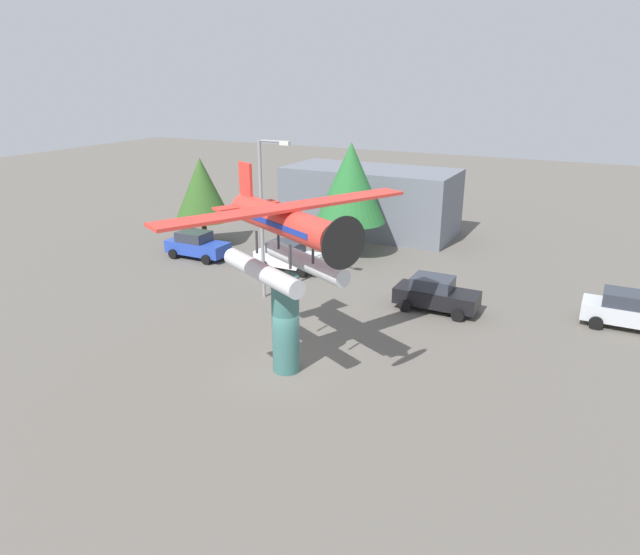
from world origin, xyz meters
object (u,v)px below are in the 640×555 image
(car_far_black, at_px, (436,294))
(streetlight_primary, at_px, (264,209))
(storefront_building, at_px, (370,200))
(tree_west, at_px, (202,189))
(floatplane_monument, at_px, (286,234))
(tree_east, at_px, (351,183))
(car_distant_silver, at_px, (629,310))
(car_near_blue, at_px, (197,245))
(display_pedestal, at_px, (286,324))
(car_mid_white, at_px, (288,256))

(car_far_black, relative_size, streetlight_primary, 0.50)
(storefront_building, distance_m, tree_west, 12.61)
(floatplane_monument, bearing_deg, tree_west, 164.53)
(car_far_black, height_order, tree_east, tree_east)
(car_distant_silver, height_order, tree_east, tree_east)
(car_near_blue, xyz_separation_m, tree_west, (-1.48, 2.71, 3.10))
(display_pedestal, bearing_deg, storefront_building, 103.96)
(car_near_blue, bearing_deg, car_distant_silver, 1.04)
(car_mid_white, bearing_deg, tree_west, 165.44)
(storefront_building, bearing_deg, streetlight_primary, -88.44)
(display_pedestal, distance_m, car_far_black, 9.72)
(car_near_blue, xyz_separation_m, car_mid_white, (6.59, 0.62, 0.00))
(car_far_black, bearing_deg, storefront_building, 124.71)
(car_near_blue, height_order, car_far_black, same)
(display_pedestal, height_order, storefront_building, storefront_building)
(car_mid_white, xyz_separation_m, storefront_building, (0.91, 10.81, 1.55))
(car_far_black, bearing_deg, car_distant_silver, 13.21)
(car_near_blue, bearing_deg, tree_east, 31.23)
(floatplane_monument, relative_size, storefront_building, 0.77)
(display_pedestal, height_order, car_far_black, display_pedestal)
(streetlight_primary, xyz_separation_m, tree_east, (0.72, 9.24, -0.01))
(display_pedestal, relative_size, storefront_building, 0.32)
(car_far_black, height_order, car_distant_silver, same)
(car_distant_silver, height_order, streetlight_primary, streetlight_primary)
(tree_west, bearing_deg, streetlight_primary, -35.54)
(floatplane_monument, height_order, storefront_building, floatplane_monument)
(streetlight_primary, bearing_deg, car_near_blue, 153.20)
(floatplane_monument, bearing_deg, streetlight_primary, 154.95)
(display_pedestal, distance_m, car_distant_silver, 16.57)
(car_near_blue, xyz_separation_m, tree_east, (8.64, 5.24, 3.97))
(tree_east, bearing_deg, car_mid_white, -113.91)
(car_near_blue, relative_size, tree_west, 0.68)
(floatplane_monument, bearing_deg, car_far_black, 96.16)
(car_far_black, height_order, streetlight_primary, streetlight_primary)
(car_distant_silver, height_order, storefront_building, storefront_building)
(car_mid_white, xyz_separation_m, tree_east, (2.05, 4.62, 3.97))
(car_mid_white, xyz_separation_m, tree_west, (-8.07, 2.10, 3.10))
(display_pedestal, height_order, tree_east, tree_east)
(display_pedestal, distance_m, tree_west, 19.72)
(car_far_black, relative_size, storefront_building, 0.33)
(car_near_blue, xyz_separation_m, car_far_black, (16.53, -1.60, 0.00))
(tree_west, xyz_separation_m, tree_east, (10.12, 2.53, 0.87))
(car_near_blue, height_order, car_mid_white, same)
(car_mid_white, relative_size, storefront_building, 0.33)
(car_mid_white, bearing_deg, storefront_building, 85.20)
(display_pedestal, xyz_separation_m, car_far_black, (3.56, 8.97, -1.16))
(car_distant_silver, bearing_deg, streetlight_primary, -165.61)
(floatplane_monument, bearing_deg, car_mid_white, 147.02)
(car_mid_white, distance_m, car_distant_silver, 18.70)
(display_pedestal, relative_size, streetlight_primary, 0.49)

